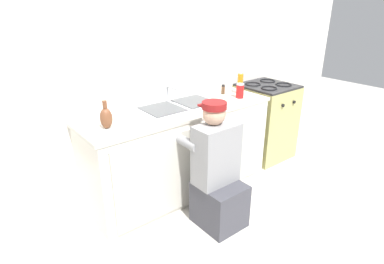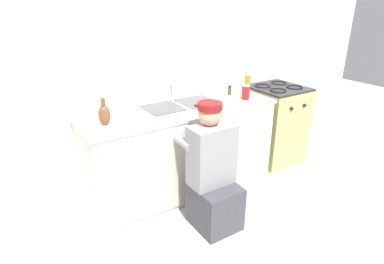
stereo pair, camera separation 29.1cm
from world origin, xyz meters
name	(u,v)px [view 2 (the right image)]	position (x,y,z in m)	size (l,w,h in m)	color
ground_plane	(197,202)	(0.00, 0.00, 0.00)	(12.00, 12.00, 0.00)	beige
back_wall	(162,64)	(0.00, 0.65, 1.25)	(6.00, 0.10, 2.50)	silver
counter_cabinet	(182,152)	(0.00, 0.29, 0.43)	(1.89, 0.62, 0.86)	silver
countertop	(181,110)	(0.00, 0.30, 0.88)	(1.93, 0.62, 0.03)	beige
sink_double_basin	(181,106)	(0.00, 0.30, 0.91)	(0.80, 0.44, 0.19)	silver
stove_range	(275,124)	(1.31, 0.30, 0.46)	(0.59, 0.62, 0.93)	tan
plumber_person	(213,177)	(-0.06, -0.32, 0.46)	(0.42, 0.61, 1.10)	#3F3F47
soap_bottle_orange	(247,85)	(0.82, 0.30, 1.01)	(0.06, 0.06, 0.25)	orange
vase_decorative	(104,114)	(-0.75, 0.25, 0.98)	(0.10, 0.10, 0.23)	brown
soda_cup_red	(246,92)	(0.71, 0.19, 0.97)	(0.08, 0.08, 0.15)	red
spice_bottle_pepper	(230,90)	(0.67, 0.40, 0.94)	(0.04, 0.04, 0.10)	#513823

